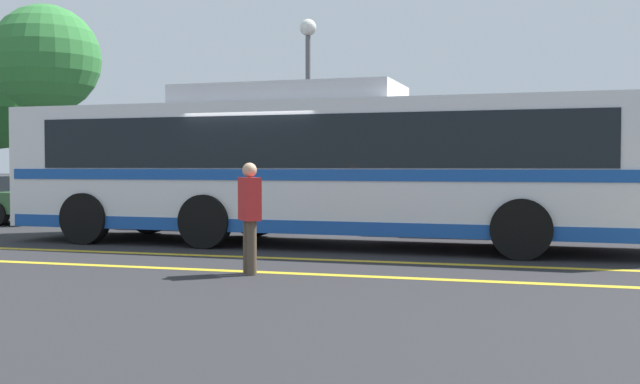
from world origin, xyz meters
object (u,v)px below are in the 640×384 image
(parked_car_2, at_px, (490,203))
(pedestrian_0, at_px, (250,212))
(transit_bus, at_px, (319,164))
(street_lamp, at_px, (308,79))
(parked_car_1, at_px, (213,199))
(tree_3, at_px, (46,60))

(parked_car_2, xyz_separation_m, pedestrian_0, (-2.92, -7.17, 0.19))
(parked_car_2, height_order, pedestrian_0, pedestrian_0)
(transit_bus, height_order, street_lamp, street_lamp)
(parked_car_1, distance_m, tree_3, 9.17)
(pedestrian_0, bearing_deg, parked_car_2, 119.19)
(parked_car_2, xyz_separation_m, street_lamp, (-5.09, 2.88, 3.23))
(street_lamp, bearing_deg, transit_bus, -71.33)
(parked_car_2, distance_m, tree_3, 15.18)
(parked_car_2, height_order, street_lamp, street_lamp)
(street_lamp, xyz_separation_m, tree_3, (-9.01, 0.85, 0.99))
(transit_bus, distance_m, tree_3, 13.41)
(parked_car_1, height_order, pedestrian_0, pedestrian_0)
(transit_bus, relative_size, pedestrian_0, 8.06)
(transit_bus, bearing_deg, tree_3, -120.23)
(transit_bus, xyz_separation_m, street_lamp, (-2.03, 6.00, 2.37))
(transit_bus, relative_size, parked_car_2, 2.83)
(transit_bus, xyz_separation_m, parked_car_2, (3.06, 3.12, -0.87))
(parked_car_2, bearing_deg, street_lamp, -121.35)
(pedestrian_0, height_order, street_lamp, street_lamp)
(transit_bus, height_order, tree_3, tree_3)
(parked_car_1, bearing_deg, street_lamp, 147.13)
(pedestrian_0, bearing_deg, street_lamp, 153.53)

